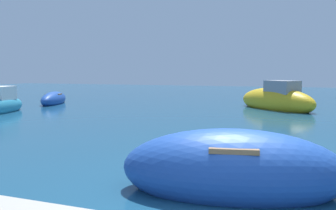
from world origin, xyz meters
TOP-DOWN VIEW (x-y plane):
  - ground at (0.00, 0.00)m, footprint 80.00×80.00m
  - moored_boat_1 at (-0.29, 0.38)m, footprint 3.94×2.19m
  - moored_boat_3 at (-13.02, 12.09)m, footprint 2.24×3.66m
  - moored_boat_4 at (0.19, 13.54)m, footprint 4.71×4.51m

SIDE VIEW (x-z plane):
  - ground at x=0.00m, z-range 0.00..0.00m
  - moored_boat_3 at x=-13.02m, z-range -0.22..0.76m
  - moored_boat_1 at x=-0.29m, z-range -0.31..1.08m
  - moored_boat_4 at x=0.19m, z-range -0.46..1.42m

